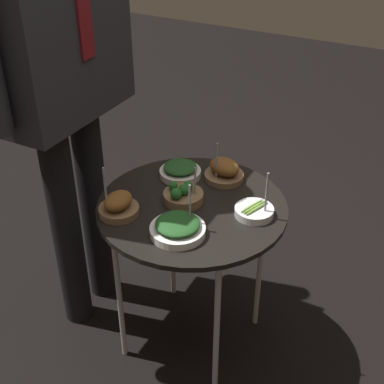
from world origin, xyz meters
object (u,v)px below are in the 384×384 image
bowl_roast_front_center (224,171)px  bowl_spinach_front_right (178,228)px  bowl_spinach_mid_left (180,171)px  bowl_roast_near_rim (118,205)px  bowl_broccoli_mid_right (183,195)px  waiter_figure (56,41)px  serving_cart (192,216)px  bowl_asparagus_front_left (254,211)px

bowl_roast_front_center → bowl_spinach_front_right: (-0.36, -0.01, -0.01)m
bowl_spinach_mid_left → bowl_roast_near_rim: 0.30m
bowl_broccoli_mid_right → waiter_figure: bearing=93.2°
serving_cart → bowl_roast_near_rim: size_ratio=3.61×
bowl_spinach_front_right → bowl_asparagus_front_left: bearing=-39.9°
bowl_broccoli_mid_right → bowl_spinach_mid_left: bearing=32.0°
bowl_spinach_front_right → bowl_asparagus_front_left: bowl_asparagus_front_left is taller
waiter_figure → bowl_broccoli_mid_right: bearing=-86.8°
bowl_roast_front_center → waiter_figure: 0.71m
bowl_broccoli_mid_right → bowl_roast_near_rim: bowl_roast_near_rim is taller
bowl_roast_front_center → bowl_asparagus_front_left: (-0.16, -0.18, -0.02)m
waiter_figure → bowl_asparagus_front_left: bearing=-84.8°
bowl_roast_front_center → bowl_asparagus_front_left: bearing=-130.8°
serving_cart → bowl_broccoli_mid_right: (0.00, 0.04, 0.07)m
serving_cart → waiter_figure: waiter_figure is taller
serving_cart → bowl_broccoli_mid_right: 0.08m
bowl_roast_near_rim → waiter_figure: waiter_figure is taller
serving_cart → waiter_figure: size_ratio=0.36×
bowl_roast_near_rim → bowl_asparagus_front_left: bearing=-63.2°
bowl_roast_front_center → waiter_figure: size_ratio=0.09×
serving_cart → bowl_roast_front_center: size_ratio=4.06×
bowl_spinach_mid_left → bowl_roast_near_rim: bowl_roast_near_rim is taller
bowl_broccoli_mid_right → bowl_spinach_mid_left: 0.16m
bowl_spinach_mid_left → bowl_roast_near_rim: bearing=168.1°
serving_cart → bowl_broccoli_mid_right: bowl_broccoli_mid_right is taller
bowl_asparagus_front_left → bowl_spinach_mid_left: (0.10, 0.33, 0.01)m
bowl_roast_front_center → waiter_figure: waiter_figure is taller
bowl_asparagus_front_left → bowl_spinach_front_right: bearing=140.1°
bowl_spinach_front_right → bowl_spinach_mid_left: (0.30, 0.16, -0.00)m
bowl_broccoli_mid_right → serving_cart: bearing=-96.7°
bowl_asparagus_front_left → serving_cart: bearing=101.4°
bowl_broccoli_mid_right → bowl_spinach_mid_left: bowl_broccoli_mid_right is taller
bowl_spinach_mid_left → waiter_figure: 0.60m
bowl_broccoli_mid_right → bowl_roast_near_rim: 0.22m
bowl_spinach_front_right → bowl_asparagus_front_left: (0.20, -0.17, -0.01)m
serving_cart → bowl_asparagus_front_left: size_ratio=3.85×
bowl_roast_near_rim → serving_cart: bearing=-49.8°
bowl_spinach_front_right → bowl_spinach_mid_left: bowl_spinach_front_right is taller
bowl_spinach_front_right → bowl_spinach_mid_left: 0.34m
bowl_broccoli_mid_right → bowl_roast_near_rim: bearing=137.3°
serving_cart → bowl_roast_front_center: bearing=-7.4°
bowl_roast_near_rim → waiter_figure: bearing=64.8°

